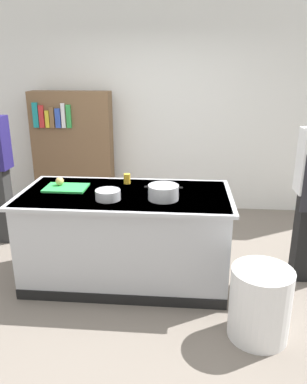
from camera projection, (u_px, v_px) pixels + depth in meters
The scene contains 10 objects.
ground_plane at pixel (127, 277), 3.80m from camera, with size 10.00×10.00×0.00m, color slate.
back_wall at pixel (147, 105), 5.30m from camera, with size 6.40×0.12×3.00m, color white.
counter_island at pixel (126, 235), 3.65m from camera, with size 1.98×0.98×0.90m.
cutting_board at pixel (66, 188), 3.63m from camera, with size 0.40×0.28×0.02m, color green.
onion at pixel (60, 181), 3.67m from camera, with size 0.08×0.08×0.08m, color tan.
stock_pot at pixel (163, 192), 3.33m from camera, with size 0.34×0.27×0.13m.
mixing_bowl at pixel (108, 195), 3.33m from camera, with size 0.22×0.22×0.09m, color #B7BABF.
juice_cup at pixel (127, 179), 3.78m from camera, with size 0.07×0.07×0.10m, color yellow.
trash_bin at pixel (260, 303), 2.90m from camera, with size 0.47×0.47×0.58m, color white.
bookshelf at pixel (73, 153), 5.31m from camera, with size 1.10×0.31×1.70m.
Camera 1 is at (0.55, -3.29, 2.04)m, focal length 35.27 mm.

